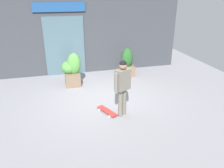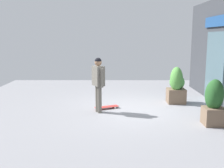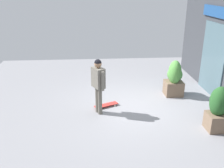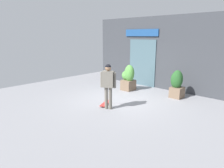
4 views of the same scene
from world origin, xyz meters
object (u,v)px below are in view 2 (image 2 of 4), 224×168
object	(u,v)px
skateboard	(107,107)
planter_box_left	(176,86)
skateboarder	(98,79)
planter_box_right	(214,101)

from	to	relation	value
skateboard	planter_box_left	size ratio (longest dim) A/B	0.62
skateboarder	skateboard	bearing A→B (deg)	30.40
planter_box_right	skateboarder	bearing A→B (deg)	-110.83
planter_box_left	planter_box_right	xyz separation A→B (m)	(2.41, 0.44, 0.02)
planter_box_left	planter_box_right	bearing A→B (deg)	10.35
skateboard	planter_box_left	xyz separation A→B (m)	(-0.81, 2.47, 0.57)
planter_box_left	planter_box_right	distance (m)	2.45
skateboarder	skateboard	size ratio (longest dim) A/B	2.11
skateboarder	planter_box_left	size ratio (longest dim) A/B	1.31
skateboarder	planter_box_left	world-z (taller)	skateboarder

